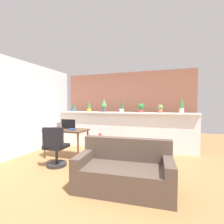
{
  "coord_description": "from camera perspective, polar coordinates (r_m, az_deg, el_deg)",
  "views": [
    {
      "loc": [
        1.37,
        -2.91,
        1.4
      ],
      "look_at": [
        -0.05,
        1.21,
        1.2
      ],
      "focal_mm": 26.18,
      "sensor_mm": 36.0,
      "label": 1
    }
  ],
  "objects": [
    {
      "name": "potted_plant_2",
      "position": [
        5.23,
        -2.81,
        2.36
      ],
      "size": [
        0.18,
        0.18,
        0.42
      ],
      "color": "#4C4C51",
      "rests_on": "plant_shelf"
    },
    {
      "name": "potted_plant_4",
      "position": [
        4.94,
        10.08,
        1.57
      ],
      "size": [
        0.2,
        0.2,
        0.27
      ],
      "color": "#B7474C",
      "rests_on": "plant_shelf"
    },
    {
      "name": "divider_wall",
      "position": [
        5.16,
        3.36,
        -6.72
      ],
      "size": [
        4.4,
        0.16,
        1.13
      ],
      "primitive_type": "cube",
      "color": "white",
      "rests_on": "ground"
    },
    {
      "name": "brick_wall_behind",
      "position": [
        5.68,
        5.01,
        1.07
      ],
      "size": [
        4.4,
        0.1,
        2.5
      ],
      "primitive_type": "cube",
      "color": "#935B47",
      "rests_on": "ground"
    },
    {
      "name": "desk",
      "position": [
        4.51,
        -15.66,
        -6.87
      ],
      "size": [
        1.1,
        0.6,
        0.75
      ],
      "color": "brown",
      "rests_on": "ground"
    },
    {
      "name": "office_chair",
      "position": [
        3.96,
        -19.12,
        -12.33
      ],
      "size": [
        0.5,
        0.5,
        0.91
      ],
      "color": "#262628",
      "rests_on": "ground"
    },
    {
      "name": "vase_on_shelf",
      "position": [
        4.33,
        -4.19,
        -8.41
      ],
      "size": [
        0.08,
        0.08,
        0.15
      ],
      "primitive_type": "cylinder",
      "color": "#CC3D47",
      "rests_on": "side_cube_shelf"
    },
    {
      "name": "potted_plant_5",
      "position": [
        4.88,
        16.56,
        1.25
      ],
      "size": [
        0.15,
        0.15,
        0.23
      ],
      "color": "#C66B42",
      "rests_on": "plant_shelf"
    },
    {
      "name": "potted_plant_3",
      "position": [
        5.09,
        3.34,
        1.82
      ],
      "size": [
        0.13,
        0.13,
        0.4
      ],
      "color": "silver",
      "rests_on": "plant_shelf"
    },
    {
      "name": "potted_plant_1",
      "position": [
        5.44,
        -8.01,
        1.97
      ],
      "size": [
        0.13,
        0.13,
        0.37
      ],
      "color": "gold",
      "rests_on": "plant_shelf"
    },
    {
      "name": "ground_plane",
      "position": [
        3.51,
        -6.15,
        -20.95
      ],
      "size": [
        12.0,
        12.0,
        0.0
      ],
      "primitive_type": "plane",
      "color": "#9E7042"
    },
    {
      "name": "plant_shelf",
      "position": [
        5.06,
        3.26,
        -0.25
      ],
      "size": [
        4.4,
        0.3,
        0.04
      ],
      "primitive_type": "cube",
      "color": "white",
      "rests_on": "divider_wall"
    },
    {
      "name": "side_cube_shelf",
      "position": [
        4.4,
        -3.68,
        -12.56
      ],
      "size": [
        0.4,
        0.41,
        0.5
      ],
      "color": "#4C4238",
      "rests_on": "ground"
    },
    {
      "name": "side_wall_left",
      "position": [
        5.06,
        -30.14,
        1.11
      ],
      "size": [
        0.12,
        4.4,
        2.6
      ],
      "primitive_type": "cube",
      "color": "white",
      "rests_on": "ground"
    },
    {
      "name": "couch",
      "position": [
        2.9,
        4.25,
        -20.03
      ],
      "size": [
        1.62,
        0.88,
        0.8
      ],
      "color": "brown",
      "rests_on": "ground"
    },
    {
      "name": "potted_plant_6",
      "position": [
        4.88,
        23.14,
        2.01
      ],
      "size": [
        0.12,
        0.12,
        0.45
      ],
      "color": "silver",
      "rests_on": "plant_shelf"
    },
    {
      "name": "potted_plant_0",
      "position": [
        5.74,
        -13.19,
        1.73
      ],
      "size": [
        0.13,
        0.13,
        0.31
      ],
      "color": "#386B84",
      "rests_on": "plant_shelf"
    },
    {
      "name": "tv_monitor",
      "position": [
        4.54,
        -15.04,
        -4.09
      ],
      "size": [
        0.41,
        0.04,
        0.26
      ],
      "primitive_type": "cube",
      "color": "black",
      "rests_on": "desk"
    },
    {
      "name": "book_on_desk",
      "position": [
        4.3,
        -13.78,
        -5.92
      ],
      "size": [
        0.18,
        0.11,
        0.04
      ],
      "primitive_type": "cube",
      "color": "#2D4C8C",
      "rests_on": "desk"
    }
  ]
}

